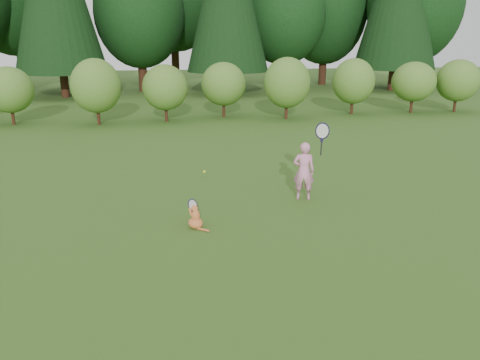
{
  "coord_description": "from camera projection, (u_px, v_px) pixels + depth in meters",
  "views": [
    {
      "loc": [
        -1.27,
        -8.43,
        3.51
      ],
      "look_at": [
        0.2,
        0.8,
        0.7
      ],
      "focal_mm": 35.0,
      "sensor_mm": 36.0,
      "label": 1
    }
  ],
  "objects": [
    {
      "name": "ground",
      "position": [
        236.0,
        226.0,
        9.18
      ],
      "size": [
        100.0,
        100.0,
        0.0
      ],
      "primitive_type": "plane",
      "color": "#2C4F16",
      "rests_on": "ground"
    },
    {
      "name": "tennis_ball",
      "position": [
        204.0,
        172.0,
        10.54
      ],
      "size": [
        0.06,
        0.06,
        0.06
      ],
      "color": "yellow",
      "rests_on": "ground"
    },
    {
      "name": "child",
      "position": [
        304.0,
        170.0,
        10.54
      ],
      "size": [
        0.78,
        0.52,
        1.99
      ],
      "rotation": [
        0.0,
        0.0,
        2.85
      ],
      "color": "pink",
      "rests_on": "ground"
    },
    {
      "name": "cat",
      "position": [
        195.0,
        216.0,
        9.05
      ],
      "size": [
        0.46,
        0.73,
        0.63
      ],
      "rotation": [
        0.0,
        0.0,
        0.38
      ],
      "color": "#C86026",
      "rests_on": "ground"
    },
    {
      "name": "shrub_row",
      "position": [
        193.0,
        88.0,
        21.06
      ],
      "size": [
        28.0,
        3.0,
        2.8
      ],
      "primitive_type": null,
      "color": "#487424",
      "rests_on": "ground"
    }
  ]
}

